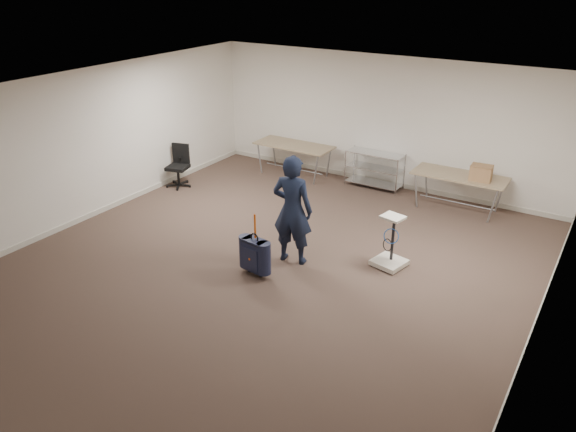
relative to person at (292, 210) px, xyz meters
The scene contains 10 objects.
ground 1.03m from the person, 118.37° to the right, with size 9.00×9.00×0.00m, color #48352B.
room_shell 1.31m from the person, 103.14° to the left, with size 8.00×9.00×9.00m.
folding_table_left 4.13m from the person, 121.03° to the left, with size 1.80×0.75×0.73m.
folding_table_right 3.92m from the person, 64.64° to the left, with size 1.80×0.75×0.73m.
wire_shelf 3.82m from the person, 93.41° to the left, with size 1.22×0.47×0.80m.
person is the anchor object (origin of this frame).
suitcase 0.94m from the person, 109.10° to the right, with size 0.41×0.27×1.04m.
office_chair 4.27m from the person, 157.73° to the left, with size 0.56×0.56×0.92m.
equipment_cart 1.73m from the person, 25.63° to the left, with size 0.57×0.57×0.89m.
cardboard_box 4.03m from the person, 58.98° to the left, with size 0.39×0.29×0.29m, color olive.
Camera 1 is at (4.49, -6.56, 4.51)m, focal length 35.00 mm.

